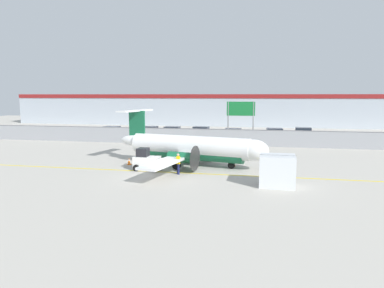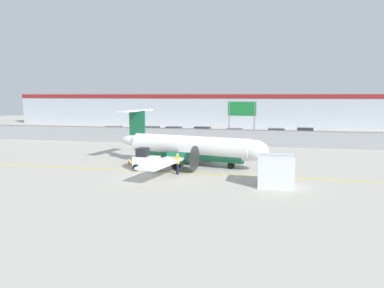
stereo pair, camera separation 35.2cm
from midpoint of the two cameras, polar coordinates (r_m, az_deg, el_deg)
name	(u,v)px [view 1 (the left image)]	position (r m, az deg, el deg)	size (l,w,h in m)	color
ground_plane	(165,172)	(28.50, -4.88, -4.68)	(140.00, 140.00, 0.01)	#ADA89E
perimeter_fence	(198,136)	(43.71, 0.82, 1.31)	(98.00, 0.10, 2.10)	gray
parking_lot_strip	(211,134)	(55.12, 2.93, 1.62)	(98.00, 17.00, 0.12)	#38383A
background_building	(223,110)	(73.18, 4.99, 5.72)	(91.00, 8.10, 6.50)	#A8B2BC
commuter_airplane	(193,148)	(30.84, -0.24, -0.65)	(14.50, 15.97, 4.92)	white
baggage_tug	(146,160)	(29.27, -7.95, -2.69)	(2.36, 1.43, 1.88)	silver
ground_crew_worker	(178,163)	(27.49, -2.68, -3.12)	(0.47, 0.52, 1.70)	#191E4C
cargo_container	(277,171)	(24.57, 13.61, -4.35)	(2.46, 2.07, 2.20)	silver
traffic_cone_near_left	(129,161)	(31.95, -10.76, -2.83)	(0.36, 0.36, 0.64)	orange
traffic_cone_near_right	(136,154)	(35.39, -9.53, -1.74)	(0.36, 0.36, 0.64)	orange
traffic_cone_far_left	(136,157)	(33.75, -9.60, -2.22)	(0.36, 0.36, 0.64)	orange
traffic_cone_far_right	(233,163)	(30.91, 6.61, -3.11)	(0.36, 0.36, 0.64)	orange
parked_car_0	(113,132)	(52.72, -13.29, 2.02)	(4.30, 2.22, 1.58)	gray
parked_car_1	(149,132)	(51.81, -7.36, 2.07)	(4.29, 2.18, 1.58)	red
parked_car_2	(173,132)	(51.02, -3.38, 2.03)	(4.24, 2.09, 1.58)	black
parked_car_3	(202,132)	(50.76, 1.44, 2.01)	(4.36, 2.37, 1.58)	navy
parked_car_4	(232,134)	(48.39, 6.53, 1.66)	(4.22, 2.04, 1.58)	black
parked_car_5	(275,134)	(49.69, 13.49, 1.65)	(4.27, 2.15, 1.58)	gray
parked_car_6	(302,133)	(51.76, 17.72, 1.74)	(4.32, 2.26, 1.58)	slate
highway_sign	(241,112)	(44.38, 7.91, 5.25)	(3.60, 0.14, 5.50)	slate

